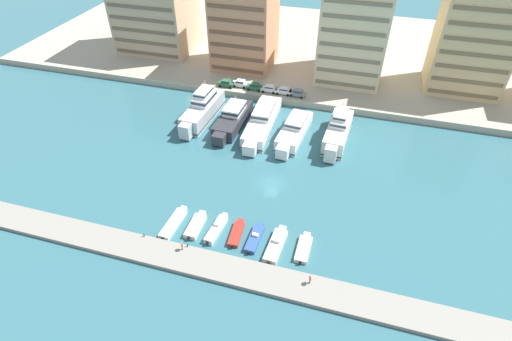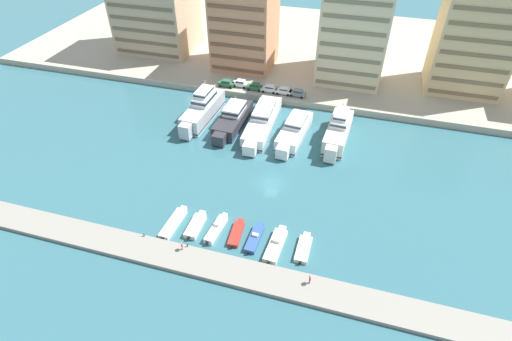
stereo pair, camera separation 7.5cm
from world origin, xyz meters
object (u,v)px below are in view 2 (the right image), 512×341
Objects in this scene: yacht_white_mid_left at (262,121)px; motorboat_blue_center at (255,238)px; yacht_silver_far_left at (203,109)px; motorboat_cream_center_right at (276,245)px; motorboat_cream_mid_right at (304,248)px; car_grey_center_right at (298,93)px; motorboat_red_center_left at (236,233)px; yacht_charcoal_left at (233,118)px; car_green_far_left at (226,83)px; yacht_ivory_center at (338,131)px; car_white_center_left at (269,88)px; motorboat_cream_left at (196,225)px; pedestrian_near_edge at (182,245)px; motorboat_white_far_left at (174,223)px; car_white_center at (284,91)px; motorboat_white_mid_left at (216,229)px; car_green_mid_left at (255,86)px; car_white_left at (240,83)px; pedestrian_mid_deck at (310,279)px; yacht_white_center_left at (294,131)px.

motorboat_blue_center is at bearing -76.58° from yacht_white_mid_left.
yacht_silver_far_left reaches higher than motorboat_cream_center_right.
car_grey_center_right reaches higher than motorboat_cream_mid_right.
motorboat_red_center_left is 6.95m from motorboat_cream_center_right.
yacht_charcoal_left is (7.59, -0.76, -0.79)m from yacht_silver_far_left.
motorboat_cream_center_right is 52.83m from car_green_far_left.
yacht_ivory_center reaches higher than car_white_center_left.
pedestrian_near_edge is (0.07, -5.50, 1.18)m from motorboat_cream_left.
motorboat_white_far_left is at bearing -172.76° from motorboat_cream_left.
pedestrian_near_edge is at bearing -89.25° from motorboat_cream_left.
yacht_charcoal_left reaches higher than motorboat_cream_center_right.
car_white_center is 52.07m from pedestrian_near_edge.
yacht_ivory_center is (23.81, 0.60, 0.62)m from yacht_charcoal_left.
car_green_far_left reaches higher than motorboat_white_mid_left.
motorboat_red_center_left is 0.79× the size of motorboat_cream_center_right.
motorboat_blue_center is (10.36, 0.12, -0.05)m from motorboat_cream_left.
car_white_left is at bearing 170.68° from car_green_mid_left.
motorboat_white_mid_left is 48.24m from car_green_far_left.
car_green_far_left is at bearing 134.54° from yacht_white_mid_left.
yacht_silver_far_left is 37.39m from motorboat_red_center_left.
pedestrian_mid_deck is at bearing -25.66° from motorboat_red_center_left.
motorboat_cream_left is 1.57× the size of car_white_center_left.
motorboat_blue_center is at bearing -78.15° from car_white_center_left.
yacht_silver_far_left is 18.64m from car_white_center_left.
pedestrian_near_edge is at bearing -121.97° from motorboat_white_mid_left.
yacht_white_mid_left is (14.35, 0.10, -0.76)m from yacht_silver_far_left.
yacht_white_mid_left is at bearing 0.41° from yacht_silver_far_left.
pedestrian_mid_deck is at bearing -76.47° from car_grey_center_right.
car_white_center_left is 51.99m from pedestrian_near_edge.
car_white_center_left is (11.39, 0.26, 0.00)m from car_green_far_left.
motorboat_white_far_left reaches higher than motorboat_red_center_left.
pedestrian_mid_deck is (24.65, -37.86, -0.09)m from yacht_charcoal_left.
car_green_mid_left is 2.59× the size of pedestrian_near_edge.
yacht_ivory_center is 35.96m from motorboat_white_mid_left.
car_grey_center_right is 2.64× the size of pedestrian_near_edge.
car_white_left reaches higher than motorboat_cream_mid_right.
car_green_mid_left is at bearing 112.76° from yacht_white_mid_left.
yacht_silver_far_left is 22.20m from yacht_white_center_left.
motorboat_red_center_left is 1.53× the size of car_white_left.
yacht_silver_far_left is 1.07× the size of yacht_charcoal_left.
car_green_mid_left is (0.94, 14.75, 0.84)m from yacht_charcoal_left.
pedestrian_mid_deck is (13.36, -6.42, 1.31)m from motorboat_red_center_left.
car_green_mid_left is (-17.26, 46.91, 2.10)m from motorboat_cream_center_right.
car_grey_center_right is (11.78, 46.76, 2.20)m from motorboat_white_far_left.
motorboat_white_mid_left is (7.52, 0.71, 0.13)m from motorboat_white_far_left.
motorboat_cream_mid_right is at bearing -73.01° from car_white_center.
yacht_silver_far_left reaches higher than motorboat_blue_center.
motorboat_white_far_left is at bearing -89.50° from yacht_charcoal_left.
motorboat_white_far_left is 47.64m from car_white_center.
pedestrian_near_edge is 20.43m from pedestrian_mid_deck.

